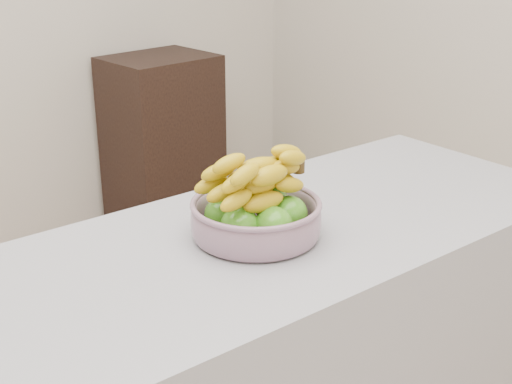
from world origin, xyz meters
The scene contains 2 objects.
cabinet centered at (1.10, 1.78, 0.45)m, with size 0.50×0.40×0.89m, color black.
fruit_bowl centered at (0.20, -0.10, 0.96)m, with size 0.27×0.27×0.17m.
Camera 1 is at (-0.64, -1.16, 1.53)m, focal length 50.00 mm.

